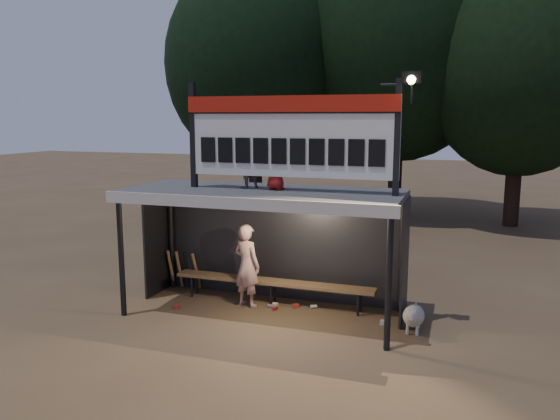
{
  "coord_description": "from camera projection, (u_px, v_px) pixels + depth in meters",
  "views": [
    {
      "loc": [
        3.38,
        -9.08,
        3.59
      ],
      "look_at": [
        0.2,
        0.4,
        1.9
      ],
      "focal_mm": 35.0,
      "sensor_mm": 36.0,
      "label": 1
    }
  ],
  "objects": [
    {
      "name": "child_b",
      "position": [
        276.0,
        165.0,
        9.7
      ],
      "size": [
        0.53,
        0.47,
        0.9
      ],
      "primitive_type": "imported",
      "rotation": [
        0.0,
        0.0,
        2.61
      ],
      "color": "maroon",
      "rests_on": "dugout_shelter"
    },
    {
      "name": "dugout_shelter",
      "position": [
        267.0,
        214.0,
        10.06
      ],
      "size": [
        5.1,
        2.08,
        2.32
      ],
      "color": "#414144",
      "rests_on": "ground"
    },
    {
      "name": "litter",
      "position": [
        283.0,
        308.0,
        10.3
      ],
      "size": [
        3.92,
        0.97,
        0.08
      ],
      "color": "#A92D1C",
      "rests_on": "ground"
    },
    {
      "name": "dog",
      "position": [
        414.0,
        316.0,
        9.24
      ],
      "size": [
        0.36,
        0.81,
        0.49
      ],
      "color": "beige",
      "rests_on": "ground"
    },
    {
      "name": "scoreboard_assembly",
      "position": [
        292.0,
        134.0,
        9.41
      ],
      "size": [
        4.1,
        0.27,
        1.99
      ],
      "color": "black",
      "rests_on": "dugout_shelter"
    },
    {
      "name": "tree_right",
      "position": [
        521.0,
        67.0,
        17.52
      ],
      "size": [
        6.08,
        6.08,
        8.72
      ],
      "color": "black",
      "rests_on": "ground"
    },
    {
      "name": "tree_mid",
      "position": [
        400.0,
        45.0,
        19.55
      ],
      "size": [
        7.22,
        7.22,
        10.36
      ],
      "color": "black",
      "rests_on": "ground"
    },
    {
      "name": "bats",
      "position": [
        184.0,
        270.0,
        11.49
      ],
      "size": [
        0.68,
        0.35,
        0.84
      ],
      "color": "olive",
      "rests_on": "ground"
    },
    {
      "name": "bench",
      "position": [
        273.0,
        283.0,
        10.59
      ],
      "size": [
        4.0,
        0.35,
        0.48
      ],
      "color": "brown",
      "rests_on": "ground"
    },
    {
      "name": "ground",
      "position": [
        263.0,
        313.0,
        10.14
      ],
      "size": [
        80.0,
        80.0,
        0.0
      ],
      "primitive_type": "plane",
      "color": "#4F3B27",
      "rests_on": "ground"
    },
    {
      "name": "tree_left",
      "position": [
        255.0,
        64.0,
        19.83
      ],
      "size": [
        6.46,
        6.46,
        9.27
      ],
      "color": "black",
      "rests_on": "ground"
    },
    {
      "name": "child_a",
      "position": [
        246.0,
        163.0,
        9.95
      ],
      "size": [
        0.56,
        0.56,
        0.92
      ],
      "primitive_type": "imported",
      "rotation": [
        0.0,
        0.0,
        3.92
      ],
      "color": "slate",
      "rests_on": "dugout_shelter"
    },
    {
      "name": "player",
      "position": [
        247.0,
        265.0,
        10.43
      ],
      "size": [
        0.68,
        0.56,
        1.61
      ],
      "primitive_type": "imported",
      "rotation": [
        0.0,
        0.0,
        2.8
      ],
      "color": "white",
      "rests_on": "ground"
    }
  ]
}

